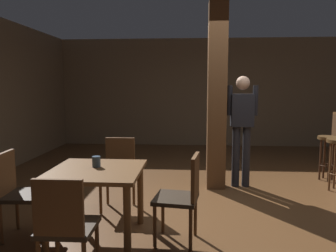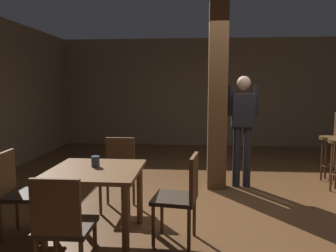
{
  "view_description": "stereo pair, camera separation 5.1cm",
  "coord_description": "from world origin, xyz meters",
  "px_view_note": "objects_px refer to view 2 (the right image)",
  "views": [
    {
      "loc": [
        -0.54,
        -4.21,
        1.57
      ],
      "look_at": [
        -0.83,
        0.02,
        1.05
      ],
      "focal_mm": 35.0,
      "sensor_mm": 36.0,
      "label": 1
    },
    {
      "loc": [
        -0.49,
        -4.21,
        1.57
      ],
      "look_at": [
        -0.83,
        0.02,
        1.05
      ],
      "focal_mm": 35.0,
      "sensor_mm": 36.0,
      "label": 2
    }
  ],
  "objects_px": {
    "chair_west": "(17,189)",
    "standing_person": "(243,123)",
    "dining_table": "(96,181)",
    "chair_east": "(182,194)",
    "bar_stool_mid": "(329,148)",
    "chair_south": "(63,224)",
    "napkin_cup": "(95,161)",
    "chair_north": "(119,169)"
  },
  "relations": [
    {
      "from": "chair_west",
      "to": "napkin_cup",
      "type": "bearing_deg",
      "value": 8.94
    },
    {
      "from": "dining_table",
      "to": "standing_person",
      "type": "height_order",
      "value": "standing_person"
    },
    {
      "from": "chair_west",
      "to": "bar_stool_mid",
      "type": "bearing_deg",
      "value": 30.56
    },
    {
      "from": "chair_east",
      "to": "dining_table",
      "type": "bearing_deg",
      "value": 177.51
    },
    {
      "from": "bar_stool_mid",
      "to": "chair_south",
      "type": "bearing_deg",
      "value": -135.52
    },
    {
      "from": "napkin_cup",
      "to": "bar_stool_mid",
      "type": "relative_size",
      "value": 0.15
    },
    {
      "from": "bar_stool_mid",
      "to": "chair_north",
      "type": "bearing_deg",
      "value": -154.91
    },
    {
      "from": "chair_north",
      "to": "napkin_cup",
      "type": "height_order",
      "value": "chair_north"
    },
    {
      "from": "standing_person",
      "to": "chair_east",
      "type": "bearing_deg",
      "value": -113.87
    },
    {
      "from": "chair_west",
      "to": "standing_person",
      "type": "distance_m",
      "value": 3.25
    },
    {
      "from": "bar_stool_mid",
      "to": "chair_east",
      "type": "bearing_deg",
      "value": -134.45
    },
    {
      "from": "dining_table",
      "to": "chair_east",
      "type": "height_order",
      "value": "chair_east"
    },
    {
      "from": "chair_north",
      "to": "bar_stool_mid",
      "type": "distance_m",
      "value": 3.53
    },
    {
      "from": "chair_west",
      "to": "chair_north",
      "type": "height_order",
      "value": "same"
    },
    {
      "from": "chair_east",
      "to": "chair_south",
      "type": "relative_size",
      "value": 1.0
    },
    {
      "from": "chair_west",
      "to": "bar_stool_mid",
      "type": "height_order",
      "value": "chair_west"
    },
    {
      "from": "dining_table",
      "to": "chair_east",
      "type": "relative_size",
      "value": 1.03
    },
    {
      "from": "dining_table",
      "to": "chair_west",
      "type": "height_order",
      "value": "chair_west"
    },
    {
      "from": "chair_south",
      "to": "napkin_cup",
      "type": "xyz_separation_m",
      "value": [
        -0.01,
        0.92,
        0.28
      ]
    },
    {
      "from": "chair_east",
      "to": "chair_north",
      "type": "bearing_deg",
      "value": 133.58
    },
    {
      "from": "chair_west",
      "to": "standing_person",
      "type": "height_order",
      "value": "standing_person"
    },
    {
      "from": "chair_east",
      "to": "chair_south",
      "type": "xyz_separation_m",
      "value": [
        -0.9,
        -0.79,
        0.0
      ]
    },
    {
      "from": "chair_east",
      "to": "bar_stool_mid",
      "type": "distance_m",
      "value": 3.35
    },
    {
      "from": "chair_west",
      "to": "standing_person",
      "type": "xyz_separation_m",
      "value": [
        2.56,
        1.94,
        0.5
      ]
    },
    {
      "from": "dining_table",
      "to": "chair_west",
      "type": "distance_m",
      "value": 0.83
    },
    {
      "from": "chair_east",
      "to": "chair_south",
      "type": "bearing_deg",
      "value": -138.5
    },
    {
      "from": "standing_person",
      "to": "chair_north",
      "type": "bearing_deg",
      "value": -148.63
    },
    {
      "from": "chair_east",
      "to": "standing_person",
      "type": "distance_m",
      "value": 2.17
    },
    {
      "from": "chair_west",
      "to": "chair_north",
      "type": "bearing_deg",
      "value": 46.26
    },
    {
      "from": "dining_table",
      "to": "bar_stool_mid",
      "type": "xyz_separation_m",
      "value": [
        3.23,
        2.35,
        -0.06
      ]
    },
    {
      "from": "dining_table",
      "to": "standing_person",
      "type": "bearing_deg",
      "value": 47.4
    },
    {
      "from": "chair_east",
      "to": "standing_person",
      "type": "height_order",
      "value": "standing_person"
    },
    {
      "from": "chair_south",
      "to": "bar_stool_mid",
      "type": "height_order",
      "value": "chair_south"
    },
    {
      "from": "chair_south",
      "to": "napkin_cup",
      "type": "relative_size",
      "value": 7.94
    },
    {
      "from": "chair_west",
      "to": "chair_south",
      "type": "distance_m",
      "value": 1.13
    },
    {
      "from": "chair_east",
      "to": "standing_person",
      "type": "xyz_separation_m",
      "value": [
        0.86,
        1.93,
        0.5
      ]
    },
    {
      "from": "chair_south",
      "to": "napkin_cup",
      "type": "height_order",
      "value": "chair_south"
    },
    {
      "from": "dining_table",
      "to": "napkin_cup",
      "type": "relative_size",
      "value": 8.16
    },
    {
      "from": "napkin_cup",
      "to": "bar_stool_mid",
      "type": "bearing_deg",
      "value": 34.87
    },
    {
      "from": "chair_north",
      "to": "standing_person",
      "type": "relative_size",
      "value": 0.52
    },
    {
      "from": "chair_west",
      "to": "bar_stool_mid",
      "type": "relative_size",
      "value": 1.2
    },
    {
      "from": "chair_west",
      "to": "napkin_cup",
      "type": "height_order",
      "value": "chair_west"
    }
  ]
}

